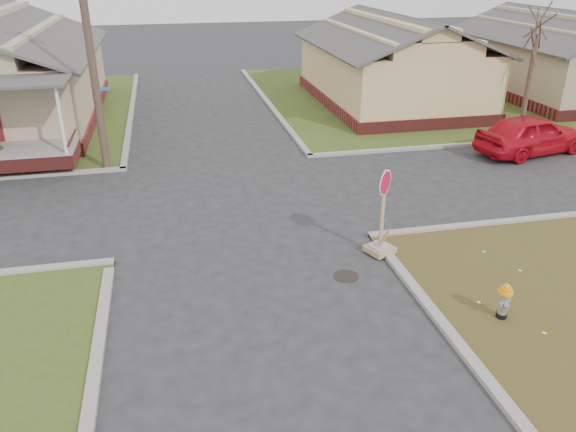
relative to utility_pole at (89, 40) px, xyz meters
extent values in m
plane|color=#272729|center=(4.20, -8.90, -4.66)|extent=(120.00, 120.00, 0.00)
cube|color=#394E1B|center=(26.20, 9.10, -4.64)|extent=(37.00, 19.00, 0.05)
cylinder|color=black|center=(6.40, -9.40, -4.66)|extent=(0.64, 0.64, 0.01)
cube|color=maroon|center=(14.20, 7.60, -4.36)|extent=(7.20, 11.20, 0.60)
cube|color=#ECC88A|center=(14.20, 7.60, -2.76)|extent=(7.00, 11.00, 2.60)
cube|color=maroon|center=(24.20, 7.60, -4.36)|extent=(7.20, 11.20, 0.60)
cube|color=tan|center=(24.20, 7.60, -2.76)|extent=(7.00, 11.00, 2.60)
cylinder|color=#483229|center=(0.00, 0.00, -0.16)|extent=(0.28, 0.28, 9.00)
cylinder|color=#483229|center=(18.20, 1.30, -2.51)|extent=(0.22, 0.22, 4.20)
cylinder|color=black|center=(9.18, -11.87, -4.56)|extent=(0.23, 0.23, 0.11)
cylinder|color=#A6A6AA|center=(9.18, -11.87, -4.26)|extent=(0.20, 0.20, 0.49)
sphere|color=#A6A6AA|center=(9.18, -11.87, -4.02)|extent=(0.20, 0.20, 0.20)
cylinder|color=#FF9D0D|center=(9.18, -11.87, -3.97)|extent=(0.32, 0.32, 0.06)
cylinder|color=#FF9D0D|center=(9.18, -11.87, -3.90)|extent=(0.23, 0.23, 0.11)
sphere|color=#FF9D0D|center=(9.18, -11.87, -3.84)|extent=(0.16, 0.16, 0.16)
cube|color=tan|center=(7.64, -8.45, -4.53)|extent=(0.66, 0.66, 0.16)
cube|color=#9A938D|center=(7.64, -8.45, -4.43)|extent=(0.53, 0.53, 0.04)
cube|color=tan|center=(7.64, -8.45, -3.40)|extent=(0.10, 0.05, 2.22)
cylinder|color=red|center=(7.64, -8.50, -2.60)|extent=(0.59, 0.26, 0.63)
cylinder|color=white|center=(7.64, -8.48, -2.60)|extent=(0.67, 0.29, 0.72)
imported|color=red|center=(16.58, -1.74, -3.86)|extent=(4.97, 2.78, 1.60)
camera|label=1|loc=(2.40, -20.90, 2.59)|focal=35.00mm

